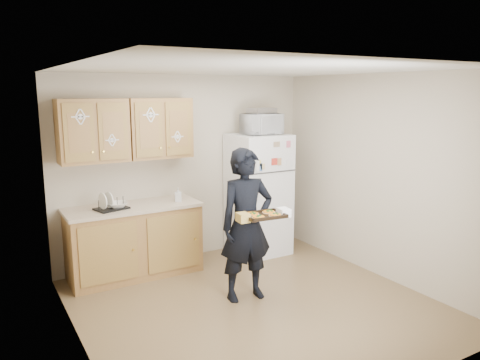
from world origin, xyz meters
name	(u,v)px	position (x,y,z in m)	size (l,w,h in m)	color
floor	(255,305)	(0.00, 0.00, 0.00)	(3.60, 3.60, 0.00)	brown
ceiling	(257,69)	(0.00, 0.00, 2.50)	(3.60, 3.60, 0.00)	silver
wall_back	(185,168)	(0.00, 1.80, 1.25)	(3.60, 0.04, 2.50)	#B5A993
wall_front	(391,239)	(0.00, -1.80, 1.25)	(3.60, 0.04, 2.50)	#B5A993
wall_left	(76,216)	(-1.80, 0.00, 1.25)	(0.04, 3.60, 2.50)	#B5A993
wall_right	(379,177)	(1.80, 0.00, 1.25)	(0.04, 3.60, 2.50)	#B5A993
refrigerator	(258,194)	(0.95, 1.43, 0.85)	(0.75, 0.70, 1.70)	white
base_cabinet	(135,242)	(-0.85, 1.48, 0.43)	(1.60, 0.60, 0.86)	brown
countertop	(133,207)	(-0.85, 1.48, 0.88)	(1.64, 0.64, 0.04)	beige
upper_cab_left	(93,131)	(-1.25, 1.61, 1.83)	(0.80, 0.33, 0.75)	brown
upper_cab_right	(159,128)	(-0.43, 1.61, 1.83)	(0.80, 0.33, 0.75)	brown
cereal_box	(278,231)	(1.47, 1.67, 0.16)	(0.20, 0.07, 0.32)	#E1C14F
person	(246,225)	(0.02, 0.21, 0.84)	(0.62, 0.40, 1.69)	black
baking_tray	(264,216)	(0.04, -0.09, 1.01)	(0.42, 0.30, 0.04)	black
pizza_front_left	(258,217)	(-0.06, -0.15, 1.03)	(0.14, 0.14, 0.02)	orange
pizza_front_right	(275,215)	(0.13, -0.16, 1.03)	(0.14, 0.14, 0.02)	orange
pizza_back_left	(252,214)	(-0.05, -0.01, 1.03)	(0.14, 0.14, 0.02)	orange
pizza_back_right	(269,212)	(0.15, -0.03, 1.03)	(0.14, 0.14, 0.02)	orange
microwave	(262,124)	(0.96, 1.38, 1.84)	(0.51, 0.35, 0.28)	white
foil_pan	(262,111)	(0.98, 1.41, 2.02)	(0.35, 0.25, 0.08)	#ABABB2
dish_rack	(111,203)	(-1.13, 1.43, 0.97)	(0.36, 0.27, 0.14)	black
bowl	(117,205)	(-1.05, 1.43, 0.95)	(0.24, 0.24, 0.06)	white
soap_bottle	(178,195)	(-0.28, 1.41, 0.99)	(0.08, 0.08, 0.18)	white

